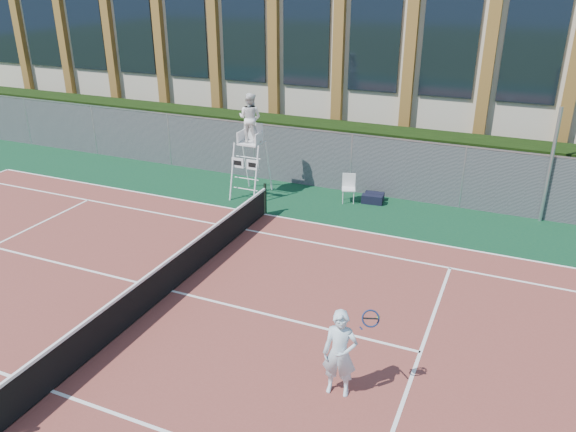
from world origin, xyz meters
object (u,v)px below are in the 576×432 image
at_px(steel_pole, 550,166).
at_px(plastic_chair, 349,185).
at_px(umpire_chair, 250,121).
at_px(tennis_player, 340,353).

relative_size(steel_pole, plastic_chair, 3.76).
distance_m(umpire_chair, tennis_player, 11.16).
bearing_deg(tennis_player, steel_pole, 71.97).
xyz_separation_m(umpire_chair, plastic_chair, (3.48, 0.79, -2.17)).
bearing_deg(plastic_chair, umpire_chair, -167.29).
distance_m(plastic_chair, tennis_player, 10.17).
relative_size(steel_pole, umpire_chair, 1.00).
height_order(umpire_chair, tennis_player, umpire_chair).
bearing_deg(umpire_chair, tennis_player, -54.32).
xyz_separation_m(plastic_chair, tennis_player, (2.94, -9.73, 0.34)).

